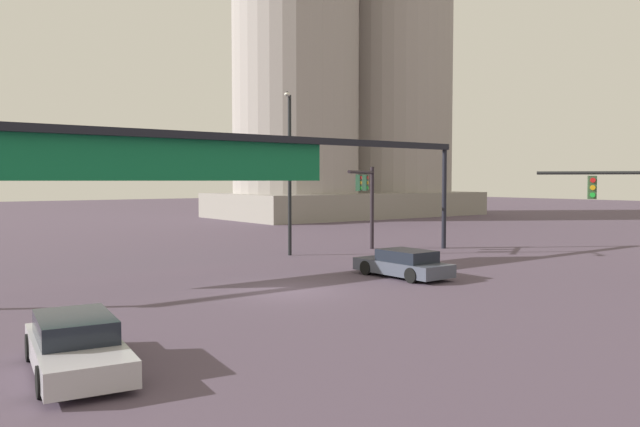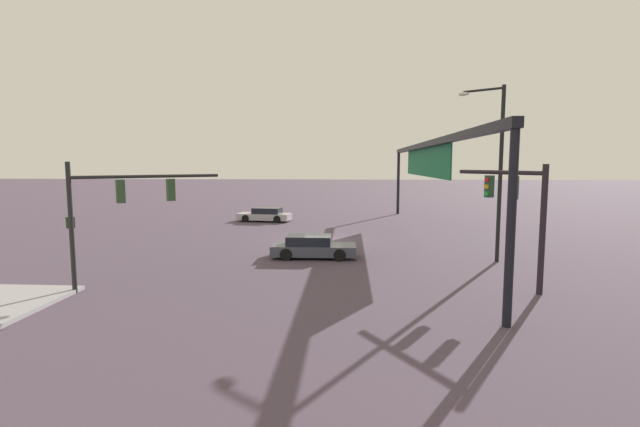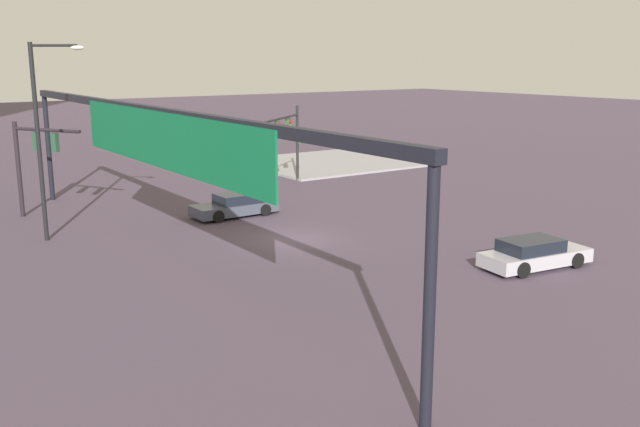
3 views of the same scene
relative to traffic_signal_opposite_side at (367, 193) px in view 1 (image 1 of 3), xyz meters
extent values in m
plane|color=#4C3E4F|center=(-11.44, -8.61, -3.48)|extent=(233.37, 233.37, 0.00)
cylinder|color=black|center=(0.06, -15.21, 1.04)|extent=(3.86, 4.79, 0.14)
cube|color=#304C2D|center=(-0.48, -14.53, 0.45)|extent=(0.40, 0.41, 0.95)
cylinder|color=red|center=(-0.60, -14.63, 0.74)|extent=(0.17, 0.19, 0.20)
cylinder|color=orange|center=(-0.60, -14.63, 0.44)|extent=(0.17, 0.19, 0.20)
cylinder|color=green|center=(-0.60, -14.63, 0.14)|extent=(0.17, 0.19, 0.20)
cylinder|color=black|center=(0.94, 0.58, -0.96)|extent=(0.23, 0.23, 5.04)
cylinder|color=black|center=(-0.91, -0.55, 1.21)|extent=(3.79, 2.42, 0.18)
cube|color=#21472F|center=(-0.27, -0.16, 0.60)|extent=(0.41, 0.39, 0.95)
cylinder|color=red|center=(-0.19, -0.30, 0.89)|extent=(0.20, 0.16, 0.20)
cylinder|color=orange|center=(-0.19, -0.30, 0.59)|extent=(0.20, 0.16, 0.20)
cylinder|color=green|center=(-0.19, -0.30, 0.29)|extent=(0.20, 0.16, 0.20)
cube|color=#21472F|center=(-1.33, -0.81, 0.60)|extent=(0.41, 0.39, 0.95)
cylinder|color=red|center=(-1.25, -0.95, 0.89)|extent=(0.20, 0.16, 0.20)
cylinder|color=orange|center=(-1.25, -0.95, 0.59)|extent=(0.20, 0.16, 0.20)
cylinder|color=green|center=(-1.25, -0.95, 0.29)|extent=(0.20, 0.16, 0.20)
cylinder|color=black|center=(-5.00, 0.82, 1.00)|extent=(0.20, 0.20, 8.96)
cylinder|color=black|center=(-5.63, -0.02, 5.33)|extent=(1.36, 1.74, 0.12)
ellipsoid|color=silver|center=(-6.26, -0.85, 5.23)|extent=(0.60, 0.66, 0.20)
cylinder|color=black|center=(4.67, -1.91, -0.43)|extent=(0.28, 0.28, 6.10)
cube|color=black|center=(-11.44, -1.91, 2.79)|extent=(32.62, 0.35, 0.35)
cube|color=#0E643A|center=(-13.16, -1.70, 1.78)|extent=(16.72, 0.08, 2.12)
cube|color=gray|center=(22.45, 29.28, -2.10)|extent=(31.14, 16.00, 2.77)
cube|color=#AFACB4|center=(-20.75, -14.27, -3.05)|extent=(2.37, 4.79, 0.55)
cube|color=black|center=(-20.72, -14.00, -2.52)|extent=(1.86, 2.58, 0.50)
cylinder|color=black|center=(-20.13, -15.79, -3.16)|extent=(0.30, 0.66, 0.64)
cylinder|color=black|center=(-21.76, -15.57, -3.16)|extent=(0.30, 0.66, 0.64)
cylinder|color=black|center=(-19.74, -12.97, -3.16)|extent=(0.30, 0.66, 0.64)
cylinder|color=black|center=(-21.38, -12.75, -3.16)|extent=(0.30, 0.66, 0.64)
cube|color=#434857|center=(-5.48, -8.72, -3.05)|extent=(1.87, 4.54, 0.55)
cube|color=black|center=(-5.48, -8.99, -2.52)|extent=(1.63, 2.37, 0.50)
cylinder|color=black|center=(-6.35, -7.33, -3.16)|extent=(0.23, 0.64, 0.64)
cylinder|color=black|center=(-4.64, -7.31, -3.16)|extent=(0.23, 0.64, 0.64)
cylinder|color=black|center=(-6.33, -10.13, -3.16)|extent=(0.23, 0.64, 0.64)
cylinder|color=black|center=(-4.61, -10.12, -3.16)|extent=(0.23, 0.64, 0.64)
camera|label=1|loc=(-24.54, -28.36, 0.74)|focal=35.12mm
camera|label=2|loc=(18.82, -6.85, 1.58)|focal=25.71mm
camera|label=3|loc=(-38.14, 8.36, 4.81)|focal=39.39mm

